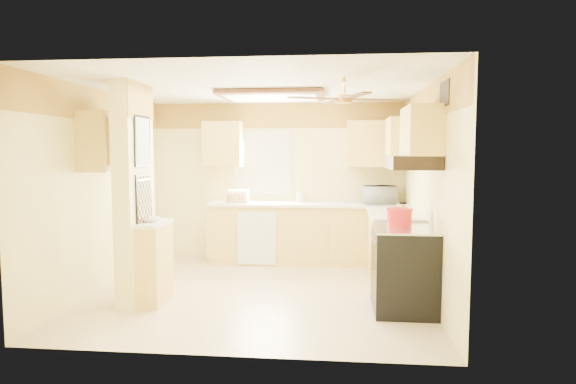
# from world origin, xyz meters

# --- Properties ---
(floor) EXTENTS (4.00, 4.00, 0.00)m
(floor) POSITION_xyz_m (0.00, 0.00, 0.00)
(floor) COLOR beige
(floor) RESTS_ON ground
(ceiling) EXTENTS (4.00, 4.00, 0.00)m
(ceiling) POSITION_xyz_m (0.00, 0.00, 2.50)
(ceiling) COLOR white
(ceiling) RESTS_ON wall_back
(wall_back) EXTENTS (4.00, 0.00, 4.00)m
(wall_back) POSITION_xyz_m (0.00, 1.90, 1.25)
(wall_back) COLOR #FBEC99
(wall_back) RESTS_ON floor
(wall_front) EXTENTS (4.00, 0.00, 4.00)m
(wall_front) POSITION_xyz_m (0.00, -1.90, 1.25)
(wall_front) COLOR #FBEC99
(wall_front) RESTS_ON floor
(wall_left) EXTENTS (0.00, 3.80, 3.80)m
(wall_left) POSITION_xyz_m (-2.00, 0.00, 1.25)
(wall_left) COLOR #FBEC99
(wall_left) RESTS_ON floor
(wall_right) EXTENTS (0.00, 3.80, 3.80)m
(wall_right) POSITION_xyz_m (2.00, 0.00, 1.25)
(wall_right) COLOR #FBEC99
(wall_right) RESTS_ON floor
(wallpaper_border) EXTENTS (4.00, 0.02, 0.40)m
(wallpaper_border) POSITION_xyz_m (0.00, 1.88, 2.30)
(wallpaper_border) COLOR #FAD049
(wallpaper_border) RESTS_ON wall_back
(partition_column) EXTENTS (0.20, 0.70, 2.50)m
(partition_column) POSITION_xyz_m (-1.35, -0.55, 1.25)
(partition_column) COLOR #FBEC99
(partition_column) RESTS_ON floor
(partition_ledge) EXTENTS (0.25, 0.55, 0.90)m
(partition_ledge) POSITION_xyz_m (-1.13, -0.55, 0.45)
(partition_ledge) COLOR #F6D265
(partition_ledge) RESTS_ON floor
(ledge_top) EXTENTS (0.28, 0.58, 0.04)m
(ledge_top) POSITION_xyz_m (-1.13, -0.55, 0.92)
(ledge_top) COLOR white
(ledge_top) RESTS_ON partition_ledge
(lower_cabinets_back) EXTENTS (3.00, 0.60, 0.90)m
(lower_cabinets_back) POSITION_xyz_m (0.50, 1.60, 0.45)
(lower_cabinets_back) COLOR #F6D265
(lower_cabinets_back) RESTS_ON floor
(lower_cabinets_right) EXTENTS (0.60, 1.40, 0.90)m
(lower_cabinets_right) POSITION_xyz_m (1.70, 0.60, 0.45)
(lower_cabinets_right) COLOR #F6D265
(lower_cabinets_right) RESTS_ON floor
(countertop_back) EXTENTS (3.04, 0.64, 0.04)m
(countertop_back) POSITION_xyz_m (0.50, 1.59, 0.92)
(countertop_back) COLOR white
(countertop_back) RESTS_ON lower_cabinets_back
(countertop_right) EXTENTS (0.64, 1.44, 0.04)m
(countertop_right) POSITION_xyz_m (1.69, 0.60, 0.92)
(countertop_right) COLOR white
(countertop_right) RESTS_ON lower_cabinets_right
(dishwasher_panel) EXTENTS (0.58, 0.02, 0.80)m
(dishwasher_panel) POSITION_xyz_m (-0.25, 1.29, 0.43)
(dishwasher_panel) COLOR white
(dishwasher_panel) RESTS_ON lower_cabinets_back
(window) EXTENTS (0.92, 0.02, 1.02)m
(window) POSITION_xyz_m (-0.25, 1.89, 1.55)
(window) COLOR white
(window) RESTS_ON wall_back
(upper_cab_back_left) EXTENTS (0.60, 0.35, 0.70)m
(upper_cab_back_left) POSITION_xyz_m (-0.85, 1.72, 1.85)
(upper_cab_back_left) COLOR #F6D265
(upper_cab_back_left) RESTS_ON wall_back
(upper_cab_back_right) EXTENTS (0.90, 0.35, 0.70)m
(upper_cab_back_right) POSITION_xyz_m (1.55, 1.72, 1.85)
(upper_cab_back_right) COLOR #F6D265
(upper_cab_back_right) RESTS_ON wall_back
(upper_cab_right) EXTENTS (0.35, 1.00, 0.70)m
(upper_cab_right) POSITION_xyz_m (1.82, 1.25, 1.85)
(upper_cab_right) COLOR #F6D265
(upper_cab_right) RESTS_ON wall_right
(upper_cab_left_wall) EXTENTS (0.35, 0.75, 0.70)m
(upper_cab_left_wall) POSITION_xyz_m (-1.82, -0.25, 1.85)
(upper_cab_left_wall) COLOR #F6D265
(upper_cab_left_wall) RESTS_ON wall_left
(upper_cab_over_stove) EXTENTS (0.35, 0.76, 0.52)m
(upper_cab_over_stove) POSITION_xyz_m (1.82, -0.55, 1.95)
(upper_cab_over_stove) COLOR #F6D265
(upper_cab_over_stove) RESTS_ON wall_right
(stove) EXTENTS (0.68, 0.77, 0.92)m
(stove) POSITION_xyz_m (1.67, -0.55, 0.46)
(stove) COLOR black
(stove) RESTS_ON floor
(range_hood) EXTENTS (0.50, 0.76, 0.14)m
(range_hood) POSITION_xyz_m (1.74, -0.55, 1.62)
(range_hood) COLOR black
(range_hood) RESTS_ON upper_cab_over_stove
(poster_menu) EXTENTS (0.02, 0.42, 0.57)m
(poster_menu) POSITION_xyz_m (-1.24, -0.55, 1.85)
(poster_menu) COLOR black
(poster_menu) RESTS_ON partition_column
(poster_nashville) EXTENTS (0.02, 0.42, 0.57)m
(poster_nashville) POSITION_xyz_m (-1.24, -0.55, 1.20)
(poster_nashville) COLOR black
(poster_nashville) RESTS_ON partition_column
(ceiling_light_panel) EXTENTS (1.35, 0.95, 0.06)m
(ceiling_light_panel) POSITION_xyz_m (0.10, 0.50, 2.46)
(ceiling_light_panel) COLOR brown
(ceiling_light_panel) RESTS_ON ceiling
(ceiling_fan) EXTENTS (1.15, 1.15, 0.26)m
(ceiling_fan) POSITION_xyz_m (1.00, -0.70, 2.29)
(ceiling_fan) COLOR gold
(ceiling_fan) RESTS_ON ceiling
(vent_grate) EXTENTS (0.02, 0.40, 0.25)m
(vent_grate) POSITION_xyz_m (1.98, -0.90, 2.30)
(vent_grate) COLOR black
(vent_grate) RESTS_ON wall_right
(microwave) EXTENTS (0.52, 0.39, 0.27)m
(microwave) POSITION_xyz_m (1.59, 1.63, 1.08)
(microwave) COLOR white
(microwave) RESTS_ON countertop_back
(bowl) EXTENTS (0.23, 0.23, 0.05)m
(bowl) POSITION_xyz_m (-1.17, -0.54, 0.97)
(bowl) COLOR white
(bowl) RESTS_ON ledge_top
(dutch_oven) EXTENTS (0.29, 0.29, 0.19)m
(dutch_oven) POSITION_xyz_m (1.63, -0.41, 1.01)
(dutch_oven) COLOR red
(dutch_oven) RESTS_ON stove
(kettle) EXTENTS (0.14, 0.14, 0.21)m
(kettle) POSITION_xyz_m (1.72, -0.05, 1.04)
(kettle) COLOR silver
(kettle) RESTS_ON countertop_right
(dish_rack) EXTENTS (0.34, 0.25, 0.20)m
(dish_rack) POSITION_xyz_m (-0.60, 1.59, 1.01)
(dish_rack) COLOR tan
(dish_rack) RESTS_ON countertop_back
(utensil_crock) EXTENTS (0.11, 0.11, 0.22)m
(utensil_crock) POSITION_xyz_m (0.38, 1.71, 1.01)
(utensil_crock) COLOR white
(utensil_crock) RESTS_ON countertop_back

